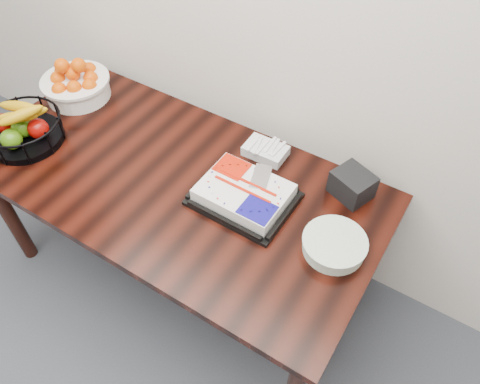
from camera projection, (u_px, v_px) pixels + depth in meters
The scene contains 7 objects.
table at pixel (175, 191), 2.05m from camera, with size 1.80×0.90×0.75m.
cake_tray at pixel (244, 194), 1.88m from camera, with size 0.40×0.32×0.08m.
tangerine_bowl at pixel (75, 81), 2.30m from camera, with size 0.33×0.33×0.21m.
fruit_basket at pixel (22, 128), 2.09m from camera, with size 0.35×0.35×0.19m.
plate_stack at pixel (334, 245), 1.72m from camera, with size 0.24×0.24×0.06m.
fork_bag at pixel (266, 150), 2.07m from camera, with size 0.19×0.12×0.05m.
napkin_box at pixel (352, 185), 1.89m from camera, with size 0.15×0.13×0.11m, color black.
Camera 1 is at (0.97, 1.00, 2.20)m, focal length 35.00 mm.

